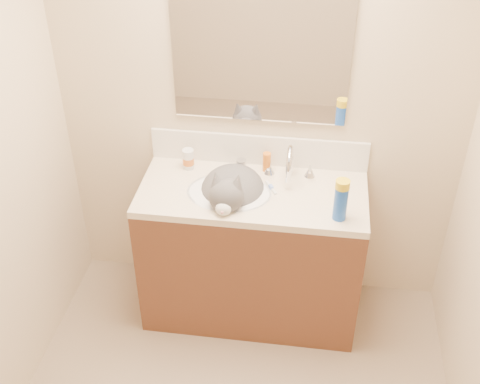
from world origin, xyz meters
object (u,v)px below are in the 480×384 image
(cat, at_px, (232,193))
(pill_bottle, at_px, (188,159))
(basin, at_px, (229,203))
(vanity_cabinet, at_px, (252,255))
(amber_bottle, at_px, (267,162))
(silver_jar, at_px, (241,165))
(spray_can, at_px, (340,203))
(faucet, at_px, (289,165))

(cat, relative_size, pill_bottle, 4.22)
(basin, bearing_deg, vanity_cabinet, 14.04)
(basin, xyz_separation_m, amber_bottle, (0.17, 0.23, 0.13))
(silver_jar, height_order, spray_can, spray_can)
(faucet, bearing_deg, vanity_cabinet, -142.71)
(cat, bearing_deg, silver_jar, 86.30)
(pill_bottle, bearing_deg, cat, -34.48)
(cat, bearing_deg, faucet, 29.91)
(vanity_cabinet, height_order, spray_can, spray_can)
(silver_jar, xyz_separation_m, spray_can, (0.54, -0.37, 0.06))
(faucet, height_order, spray_can, faucet)
(pill_bottle, bearing_deg, amber_bottle, 4.29)
(vanity_cabinet, height_order, cat, cat)
(pill_bottle, bearing_deg, faucet, -3.36)
(faucet, xyz_separation_m, pill_bottle, (-0.56, 0.03, -0.03))
(amber_bottle, bearing_deg, vanity_cabinet, -104.53)
(pill_bottle, xyz_separation_m, spray_can, (0.83, -0.34, 0.03))
(faucet, distance_m, pill_bottle, 0.56)
(faucet, bearing_deg, cat, -152.14)
(vanity_cabinet, xyz_separation_m, cat, (-0.11, -0.02, 0.44))
(faucet, bearing_deg, pill_bottle, 176.64)
(vanity_cabinet, xyz_separation_m, silver_jar, (-0.09, 0.19, 0.48))
(faucet, xyz_separation_m, amber_bottle, (-0.13, 0.06, -0.03))
(vanity_cabinet, height_order, amber_bottle, amber_bottle)
(spray_can, bearing_deg, silver_jar, 145.64)
(pill_bottle, bearing_deg, basin, -37.80)
(basin, distance_m, cat, 0.06)
(faucet, relative_size, pill_bottle, 2.43)
(pill_bottle, height_order, spray_can, spray_can)
(faucet, distance_m, silver_jar, 0.28)
(pill_bottle, bearing_deg, silver_jar, 4.36)
(cat, relative_size, amber_bottle, 4.41)
(vanity_cabinet, bearing_deg, faucet, 37.29)
(cat, distance_m, silver_jar, 0.21)
(amber_bottle, relative_size, spray_can, 0.60)
(pill_bottle, bearing_deg, vanity_cabinet, -24.22)
(cat, xyz_separation_m, spray_can, (0.56, -0.16, 0.10))
(pill_bottle, relative_size, amber_bottle, 1.05)
(vanity_cabinet, xyz_separation_m, basin, (-0.12, -0.03, 0.38))
(basin, height_order, silver_jar, silver_jar)
(silver_jar, bearing_deg, spray_can, -34.36)
(silver_jar, bearing_deg, basin, -98.38)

